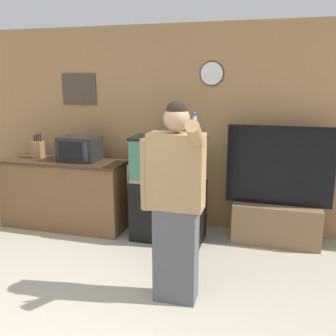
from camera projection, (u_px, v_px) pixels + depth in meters
The scene contains 8 objects.
wall_back_paneled at pixel (161, 128), 4.94m from camera, with size 10.00×0.08×2.60m.
counter_island at pixel (64, 193), 4.95m from camera, with size 1.69×0.57×0.91m.
microwave at pixel (80, 149), 4.78m from camera, with size 0.50×0.36×0.31m.
knife_block at pixel (38, 149), 4.95m from camera, with size 0.14×0.11×0.33m.
aquarium_on_stand at pixel (168, 189), 4.52m from camera, with size 0.87×0.47×1.27m.
tv_on_stand at pixel (277, 210), 4.45m from camera, with size 1.23×0.40×1.41m.
person_standing at pixel (175, 201), 3.17m from camera, with size 0.56×0.42×1.77m.
trash_bin at pixel (3, 190), 5.38m from camera, with size 0.24×0.24×0.72m.
Camera 1 is at (1.41, -1.86, 1.93)m, focal length 40.00 mm.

